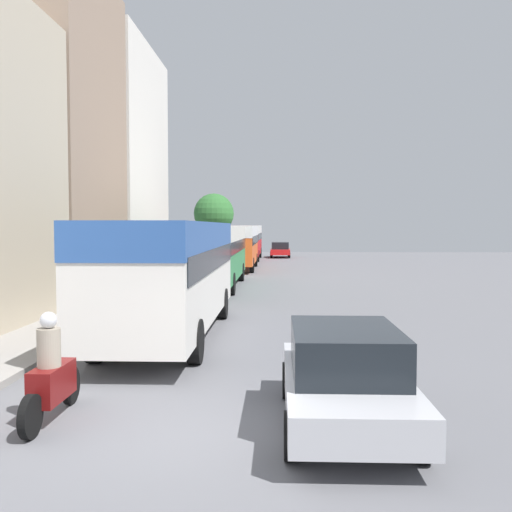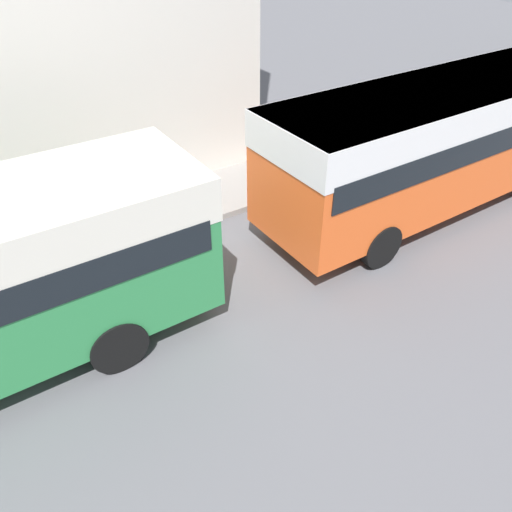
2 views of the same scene
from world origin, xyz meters
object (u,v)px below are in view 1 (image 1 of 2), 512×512
Objects in this scene: bus_rear at (247,238)px; car_far_curb at (345,375)px; car_crossing at (280,249)px; pedestrian_near_curb at (204,248)px; motorcycle_behind_lead at (51,378)px; pedestrian_walking_away at (135,274)px; bus_following at (215,248)px; bus_third_in_line at (237,241)px; bus_lead at (171,263)px.

car_far_curb is (3.92, -43.62, -1.25)m from bus_rear.
pedestrian_near_curb is (-7.13, -3.01, 0.25)m from car_crossing.
car_crossing is at bearing 85.49° from motorcycle_behind_lead.
bus_rear is at bearing -11.08° from pedestrian_near_curb.
pedestrian_walking_away reaches higher than car_far_curb.
bus_following reaches higher than car_far_curb.
bus_third_in_line is 31.89m from car_far_curb.
pedestrian_walking_away is (-6.21, -32.44, 0.25)m from car_crossing.
motorcycle_behind_lead is 4.57m from car_far_curb.
car_far_curb is at bearing -0.26° from motorcycle_behind_lead.
motorcycle_behind_lead is (-0.59, -6.88, -1.36)m from bus_lead.
bus_third_in_line reaches higher than pedestrian_near_curb.
bus_rear is 6.00× the size of pedestrian_near_curb.
bus_rear is 43.82m from car_far_curb.
motorcycle_behind_lead reaches higher than car_crossing.
bus_lead is 40.67m from car_crossing.
bus_rear reaches higher than pedestrian_near_curb.
bus_rear is 5.06m from car_crossing.
bus_lead reaches higher than bus_third_in_line.
pedestrian_walking_away is (0.92, -29.42, -0.00)m from pedestrian_near_curb.
motorcycle_behind_lead is (-0.65, -43.60, -1.35)m from bus_rear.
bus_rear reaches higher than car_crossing.
car_crossing is at bearing 79.16° from pedestrian_walking_away.
motorcycle_behind_lead is 1.29× the size of pedestrian_near_curb.
motorcycle_behind_lead is 15.18m from pedestrian_walking_away.
bus_lead is at bearing 119.97° from car_far_curb.
pedestrian_walking_away is at bearing -120.94° from bus_following.
pedestrian_near_curb is (-3.39, 44.39, 0.35)m from motorcycle_behind_lead.
pedestrian_near_curb is 1.00× the size of pedestrian_walking_away.
pedestrian_near_curb reaches higher than car_far_curb.
pedestrian_walking_away is (-7.04, 14.99, 0.25)m from car_far_curb.
bus_third_in_line is 31.64m from motorcycle_behind_lead.
car_crossing is (3.09, 15.81, -1.22)m from bus_third_in_line.
bus_third_in_line is at bearing -72.46° from pedestrian_near_curb.
bus_third_in_line is 2.21× the size of car_far_curb.
motorcycle_behind_lead is at bearing -80.63° from pedestrian_walking_away.
car_far_curb is at bearing 91.00° from car_crossing.
bus_third_in_line reaches higher than pedestrian_walking_away.
bus_rear is at bearing 89.90° from bus_lead.
bus_following is at bearing 59.06° from pedestrian_walking_away.
car_crossing is at bearing 50.98° from bus_rear.
pedestrian_near_curb is at bearing 168.92° from bus_rear.
car_far_curb is 2.49× the size of pedestrian_walking_away.
pedestrian_near_curb is (-3.75, 24.70, -0.94)m from bus_following.
bus_lead reaches higher than car_crossing.
bus_third_in_line is 4.24× the size of motorcycle_behind_lead.
bus_lead is 7.04m from motorcycle_behind_lead.
bus_lead reaches higher than bus_following.
bus_third_in_line reaches higher than motorcycle_behind_lead.
pedestrian_near_curb is at bearing 94.37° from motorcycle_behind_lead.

